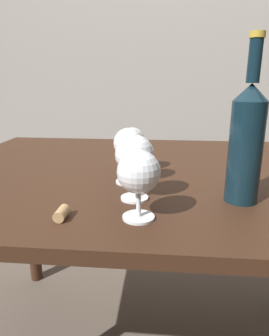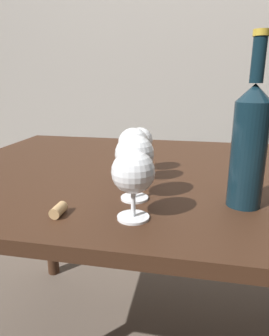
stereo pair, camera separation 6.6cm
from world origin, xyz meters
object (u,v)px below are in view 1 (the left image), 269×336
object	(u,v)px
wine_glass_cabernet	(139,173)
wine_bottle	(246,141)
wine_glass_port	(134,156)
cork	(62,213)
wine_glass_empty	(129,145)
wine_glass_amber	(132,142)

from	to	relation	value
wine_glass_cabernet	wine_bottle	xyz separation A→B (m)	(0.22, 0.11, 0.04)
wine_glass_port	cork	world-z (taller)	wine_glass_port
wine_glass_cabernet	wine_glass_empty	size ratio (longest dim) A/B	0.95
wine_glass_cabernet	wine_glass_port	bearing A→B (deg)	99.79
wine_glass_port	wine_glass_amber	bearing A→B (deg)	97.16
cork	wine_glass_port	bearing A→B (deg)	40.82
wine_glass_empty	wine_bottle	size ratio (longest dim) A/B	0.41
wine_bottle	wine_glass_cabernet	bearing A→B (deg)	-153.25
wine_glass_port	wine_glass_empty	world-z (taller)	wine_glass_port
wine_glass_cabernet	wine_glass_amber	xyz separation A→B (m)	(-0.04, 0.31, -0.00)
wine_bottle	cork	world-z (taller)	wine_bottle
wine_glass_cabernet	wine_glass_port	distance (m)	0.10
wine_glass_empty	wine_glass_amber	world-z (taller)	wine_glass_empty
wine_bottle	cork	bearing A→B (deg)	-161.13
wine_glass_cabernet	cork	world-z (taller)	wine_glass_cabernet
wine_glass_amber	wine_bottle	bearing A→B (deg)	-37.28
wine_glass_amber	wine_glass_cabernet	bearing A→B (deg)	-82.00
cork	wine_glass_amber	bearing A→B (deg)	72.14
wine_glass_port	cork	bearing A→B (deg)	-139.18
wine_glass_port	wine_glass_empty	xyz separation A→B (m)	(-0.03, 0.11, -0.00)
wine_glass_empty	cork	distance (m)	0.26
wine_glass_cabernet	wine_bottle	bearing A→B (deg)	26.75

